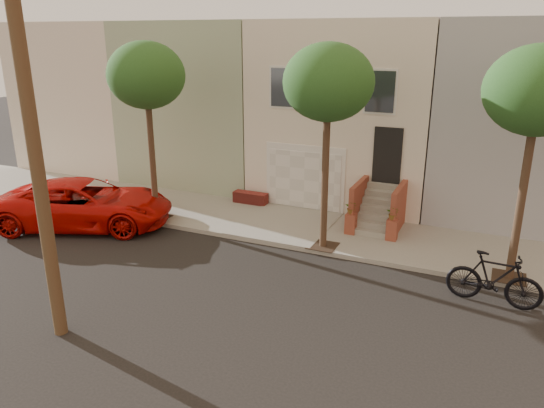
% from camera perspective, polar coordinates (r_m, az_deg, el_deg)
% --- Properties ---
extents(ground, '(90.00, 90.00, 0.00)m').
position_cam_1_polar(ground, '(13.91, -3.70, -10.26)').
color(ground, black).
rests_on(ground, ground).
extents(sidewalk, '(40.00, 3.70, 0.15)m').
position_cam_1_polar(sidewalk, '(18.33, 4.14, -2.73)').
color(sidewalk, gray).
rests_on(sidewalk, ground).
extents(house_row, '(33.10, 11.70, 7.00)m').
position_cam_1_polar(house_row, '(22.89, 9.54, 10.54)').
color(house_row, beige).
rests_on(house_row, sidewalk).
extents(tree_left, '(2.70, 2.57, 6.30)m').
position_cam_1_polar(tree_left, '(18.56, -13.74, 13.53)').
color(tree_left, '#2D2116').
rests_on(tree_left, sidewalk).
extents(tree_mid, '(2.70, 2.57, 6.30)m').
position_cam_1_polar(tree_mid, '(15.48, 6.23, 13.07)').
color(tree_mid, '#2D2116').
rests_on(tree_mid, sidewalk).
extents(tree_right, '(2.70, 2.57, 6.30)m').
position_cam_1_polar(tree_right, '(14.72, 27.37, 10.91)').
color(tree_right, '#2D2116').
rests_on(tree_right, sidewalk).
extents(pickup_truck, '(6.73, 4.94, 1.70)m').
position_cam_1_polar(pickup_truck, '(19.66, -19.98, 0.04)').
color(pickup_truck, '#BB0C07').
rests_on(pickup_truck, ground).
extents(motorcycle, '(2.37, 0.77, 1.40)m').
position_cam_1_polar(motorcycle, '(14.43, 23.35, -7.62)').
color(motorcycle, black).
rests_on(motorcycle, ground).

